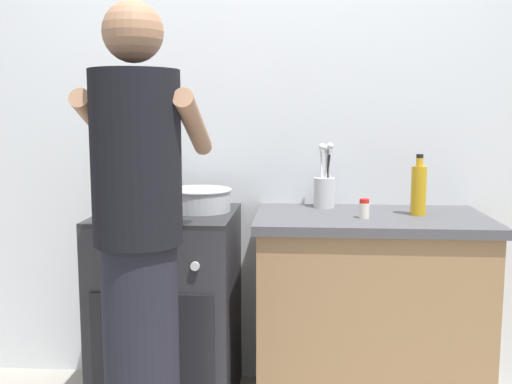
% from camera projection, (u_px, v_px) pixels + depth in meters
% --- Properties ---
extents(back_wall, '(3.20, 0.10, 2.50)m').
position_uv_depth(back_wall, '(292.00, 132.00, 2.85)').
color(back_wall, silver).
rests_on(back_wall, ground).
extents(countertop, '(1.00, 0.60, 0.90)m').
position_uv_depth(countertop, '(368.00, 314.00, 2.58)').
color(countertop, '#99724C').
rests_on(countertop, ground).
extents(stove_range, '(0.60, 0.62, 0.90)m').
position_uv_depth(stove_range, '(169.00, 310.00, 2.65)').
color(stove_range, '#2D2D33').
rests_on(stove_range, ground).
extents(pot, '(0.25, 0.18, 0.11)m').
position_uv_depth(pot, '(139.00, 198.00, 2.64)').
color(pot, '#38383D').
rests_on(pot, stove_range).
extents(mixing_bowl, '(0.29, 0.29, 0.10)m').
position_uv_depth(mixing_bowl, '(200.00, 199.00, 2.62)').
color(mixing_bowl, '#B7B7BC').
rests_on(mixing_bowl, stove_range).
extents(utensil_crock, '(0.10, 0.10, 0.30)m').
position_uv_depth(utensil_crock, '(325.00, 188.00, 2.72)').
color(utensil_crock, silver).
rests_on(utensil_crock, countertop).
extents(spice_bottle, '(0.04, 0.04, 0.08)m').
position_uv_depth(spice_bottle, '(364.00, 209.00, 2.44)').
color(spice_bottle, silver).
rests_on(spice_bottle, countertop).
extents(oil_bottle, '(0.07, 0.07, 0.26)m').
position_uv_depth(oil_bottle, '(419.00, 189.00, 2.51)').
color(oil_bottle, gold).
rests_on(oil_bottle, countertop).
extents(person, '(0.41, 0.50, 1.70)m').
position_uv_depth(person, '(139.00, 254.00, 1.99)').
color(person, black).
rests_on(person, ground).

